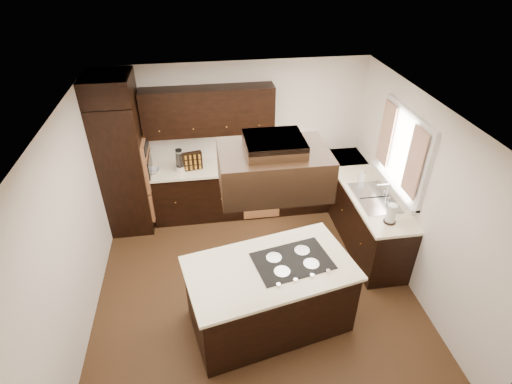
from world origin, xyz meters
TOP-DOWN VIEW (x-y plane):
  - floor at (0.00, 0.00)m, footprint 4.20×4.20m
  - ceiling at (0.00, 0.00)m, footprint 4.20×4.20m
  - wall_back at (0.00, 2.11)m, footprint 4.20×0.02m
  - wall_front at (0.00, -2.11)m, footprint 4.20×0.02m
  - wall_left at (-2.11, 0.00)m, footprint 0.02×4.20m
  - wall_right at (2.11, 0.00)m, footprint 0.02×4.20m
  - oven_column at (-1.78, 1.71)m, footprint 0.65×0.75m
  - wall_oven_face at (-1.43, 1.71)m, footprint 0.05×0.62m
  - base_cabinets_back at (0.03, 1.80)m, footprint 2.93×0.60m
  - base_cabinets_right at (1.80, 0.90)m, footprint 0.60×2.40m
  - countertop_back at (0.03, 1.79)m, footprint 2.93×0.63m
  - countertop_right at (1.79, 0.90)m, footprint 0.63×2.40m
  - upper_cabinets at (-0.43, 1.93)m, footprint 2.00×0.34m
  - dishwasher_front at (0.33, 1.50)m, footprint 0.60×0.05m
  - window_frame at (2.07, 0.55)m, footprint 0.06×1.32m
  - window_pane at (2.10, 0.55)m, footprint 0.00×1.20m
  - curtain_left at (2.01, 0.13)m, footprint 0.02×0.34m
  - curtain_right at (2.01, 0.97)m, footprint 0.02×0.34m
  - sink_rim at (1.80, 0.55)m, footprint 0.52×0.84m
  - island at (0.08, -0.61)m, footprint 1.99×1.34m
  - island_top at (0.08, -0.61)m, footprint 2.07×1.42m
  - cooktop at (0.35, -0.55)m, footprint 0.96×0.74m
  - range_hood at (0.10, -0.55)m, footprint 1.05×0.72m
  - hood_duct at (0.10, -0.55)m, footprint 0.55×0.50m
  - blender_base at (-0.93, 1.71)m, footprint 0.15×0.15m
  - blender_pitcher at (-0.93, 1.71)m, footprint 0.13×0.13m
  - spice_rack at (-0.77, 1.75)m, footprint 0.37×0.16m
  - mixing_bowl at (-1.37, 1.74)m, footprint 0.23×0.23m
  - soap_bottle at (1.78, 1.02)m, footprint 0.09×0.10m
  - paper_towel at (1.77, -0.02)m, footprint 0.16×0.16m

SIDE VIEW (x-z plane):
  - floor at x=0.00m, z-range -0.02..0.00m
  - dishwasher_front at x=0.33m, z-range 0.04..0.76m
  - base_cabinets_back at x=0.03m, z-range 0.00..0.88m
  - base_cabinets_right at x=1.80m, z-range 0.00..0.88m
  - island at x=0.08m, z-range 0.00..0.88m
  - countertop_back at x=0.03m, z-range 0.88..0.92m
  - countertop_right at x=1.79m, z-range 0.88..0.92m
  - island_top at x=0.08m, z-range 0.88..0.92m
  - sink_rim at x=1.80m, z-range 0.92..0.93m
  - cooktop at x=0.35m, z-range 0.92..0.93m
  - mixing_bowl at x=-1.37m, z-range 0.92..0.97m
  - blender_base at x=-0.93m, z-range 0.92..1.02m
  - soap_bottle at x=1.78m, z-range 0.92..1.10m
  - paper_towel at x=1.77m, z-range 0.92..1.19m
  - oven_column at x=-1.78m, z-range 0.00..2.12m
  - spice_rack at x=-0.77m, z-range 0.92..1.22m
  - wall_oven_face at x=-1.43m, z-range 0.73..1.51m
  - blender_pitcher at x=-0.93m, z-range 1.02..1.28m
  - wall_back at x=0.00m, z-range 0.00..2.50m
  - wall_front at x=0.00m, z-range 0.00..2.50m
  - wall_left at x=-2.11m, z-range 0.00..2.50m
  - wall_right at x=2.11m, z-range 0.00..2.50m
  - window_frame at x=2.07m, z-range 1.09..2.21m
  - window_pane at x=2.10m, z-range 1.15..2.15m
  - curtain_left at x=2.01m, z-range 1.25..2.15m
  - curtain_right at x=2.01m, z-range 1.25..2.15m
  - upper_cabinets at x=-0.43m, z-range 1.45..2.17m
  - range_hood at x=0.10m, z-range 1.95..2.37m
  - hood_duct at x=0.10m, z-range 2.37..2.50m
  - ceiling at x=0.00m, z-range 2.50..2.52m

